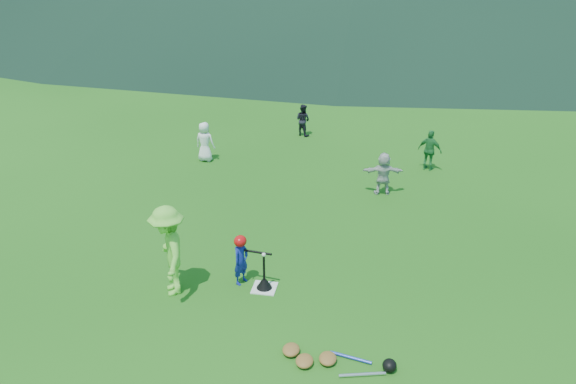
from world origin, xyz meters
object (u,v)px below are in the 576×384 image
object	(u,v)px
batter_child	(241,260)
fielder_d	(383,173)
equipment_pile	(328,359)
fielder_a	(205,142)
adult_coach	(169,251)
fielder_b	(303,120)
batting_tee	(264,283)
fielder_c	(430,150)
home_plate	(264,288)

from	to	relation	value
batter_child	fielder_d	bearing A→B (deg)	-3.10
batter_child	equipment_pile	distance (m)	2.74
fielder_d	fielder_a	bearing A→B (deg)	-24.01
adult_coach	fielder_b	distance (m)	9.63
fielder_d	batting_tee	size ratio (longest dim) A/B	1.65
fielder_c	batting_tee	size ratio (longest dim) A/B	1.73
batter_child	fielder_a	world-z (taller)	fielder_a
fielder_a	fielder_b	world-z (taller)	fielder_a
fielder_b	fielder_d	xyz separation A→B (m)	(2.77, -4.36, 0.03)
adult_coach	fielder_a	bearing A→B (deg)	165.99
batting_tee	fielder_a	bearing A→B (deg)	116.87
equipment_pile	home_plate	bearing A→B (deg)	127.97
adult_coach	fielder_a	distance (m)	6.88
home_plate	fielder_a	world-z (taller)	fielder_a
fielder_d	equipment_pile	distance (m)	6.69
adult_coach	equipment_pile	bearing A→B (deg)	38.60
home_plate	batting_tee	bearing A→B (deg)	0.00
home_plate	batting_tee	distance (m)	0.12
home_plate	adult_coach	distance (m)	1.93
fielder_a	fielder_b	xyz separation A→B (m)	(2.48, 2.88, -0.06)
fielder_c	fielder_a	bearing A→B (deg)	27.45
home_plate	batter_child	distance (m)	0.69
batter_child	fielder_c	size ratio (longest dim) A/B	0.84
adult_coach	fielder_d	bearing A→B (deg)	117.60
batting_tee	equipment_pile	xyz separation A→B (m)	(1.42, -1.82, -0.06)
fielder_c	fielder_b	bearing A→B (deg)	-7.57
adult_coach	batting_tee	distance (m)	1.88
fielder_a	fielder_b	bearing A→B (deg)	-123.01
fielder_b	equipment_pile	xyz separation A→B (m)	(2.13, -10.99, -0.47)
home_plate	batting_tee	size ratio (longest dim) A/B	0.66
home_plate	fielder_d	size ratio (longest dim) A/B	0.40
fielder_a	fielder_c	size ratio (longest dim) A/B	1.00
adult_coach	equipment_pile	xyz separation A→B (m)	(3.09, -1.42, -0.81)
batter_child	fielder_a	size ratio (longest dim) A/B	0.84
home_plate	fielder_b	distance (m)	9.22
fielder_b	fielder_c	distance (m)	4.71
adult_coach	fielder_c	bearing A→B (deg)	118.25
home_plate	equipment_pile	bearing A→B (deg)	-52.03
home_plate	batter_child	size ratio (longest dim) A/B	0.46
fielder_a	equipment_pile	world-z (taller)	fielder_a
batter_child	adult_coach	distance (m)	1.36
fielder_a	batting_tee	xyz separation A→B (m)	(3.19, -6.30, -0.46)
adult_coach	equipment_pile	distance (m)	3.50
fielder_b	equipment_pile	world-z (taller)	fielder_b
fielder_a	equipment_pile	xyz separation A→B (m)	(4.61, -8.12, -0.52)
batter_child	fielder_b	world-z (taller)	fielder_b
fielder_c	fielder_d	xyz separation A→B (m)	(-1.25, -1.92, -0.03)
batter_child	adult_coach	xyz separation A→B (m)	(-1.20, -0.52, 0.38)
fielder_a	fielder_d	distance (m)	5.46
home_plate	fielder_b	xyz separation A→B (m)	(-0.71, 9.18, 0.52)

